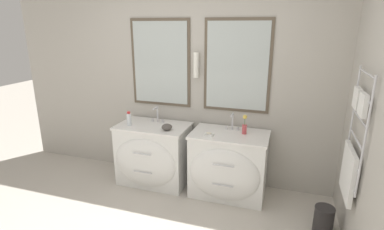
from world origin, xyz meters
name	(u,v)px	position (x,y,z in m)	size (l,w,h in m)	color
wall_back	(194,80)	(0.00, 1.75, 1.31)	(5.09, 0.15, 2.60)	#B2ADA3
wall_right	(374,115)	(1.77, 0.78, 1.29)	(0.13, 3.58, 2.60)	#B2ADA3
vanity_left	(153,154)	(-0.43, 1.39, 0.39)	(0.89, 0.61, 0.77)	white
vanity_right	(228,165)	(0.54, 1.39, 0.39)	(0.89, 0.61, 0.77)	white
faucet_left	(157,114)	(-0.43, 1.56, 0.87)	(0.17, 0.13, 0.21)	silver
faucet_right	(232,122)	(0.54, 1.56, 0.87)	(0.17, 0.13, 0.21)	silver
toiletry_bottle	(129,119)	(-0.71, 1.34, 0.85)	(0.06, 0.06, 0.17)	silver
amenity_bowl	(167,127)	(-0.20, 1.31, 0.81)	(0.13, 0.13, 0.08)	#4C4742
flower_vase	(245,126)	(0.69, 1.47, 0.86)	(0.05, 0.05, 0.23)	#CC4C51
soap_dish	(209,134)	(0.33, 1.28, 0.79)	(0.10, 0.07, 0.04)	white
waste_bin	(324,219)	(1.57, 1.00, 0.14)	(0.19, 0.19, 0.28)	#282626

